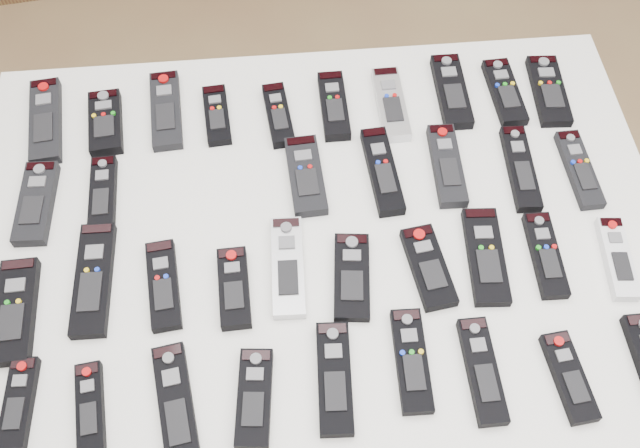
{
  "coord_description": "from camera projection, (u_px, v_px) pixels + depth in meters",
  "views": [
    {
      "loc": [
        -0.06,
        -0.72,
        1.87
      ],
      "look_at": [
        -0.01,
        -0.06,
        0.8
      ],
      "focal_mm": 40.0,
      "sensor_mm": 36.0,
      "label": 1
    }
  ],
  "objects": [
    {
      "name": "ground",
      "position": [
        320.0,
        356.0,
        1.97
      ],
      "size": [
        4.0,
        4.0,
        0.0
      ],
      "primitive_type": "plane",
      "color": "#906849",
      "rests_on": "ground"
    },
    {
      "name": "table",
      "position": [
        320.0,
        246.0,
        1.32
      ],
      "size": [
        1.25,
        0.88,
        0.78
      ],
      "color": "white",
      "rests_on": "ground"
    },
    {
      "name": "remote_0",
      "position": [
        46.0,
        121.0,
        1.39
      ],
      "size": [
        0.08,
        0.21,
        0.02
      ],
      "primitive_type": "cube",
      "rotation": [
        0.0,
        0.0,
        0.11
      ],
      "color": "black",
      "rests_on": "table"
    },
    {
      "name": "remote_1",
      "position": [
        106.0,
        123.0,
        1.39
      ],
      "size": [
        0.07,
        0.15,
        0.02
      ],
      "primitive_type": "cube",
      "rotation": [
        0.0,
        0.0,
        0.09
      ],
      "color": "black",
      "rests_on": "table"
    },
    {
      "name": "remote_2",
      "position": [
        166.0,
        110.0,
        1.41
      ],
      "size": [
        0.07,
        0.19,
        0.02
      ],
      "primitive_type": "cube",
      "rotation": [
        0.0,
        0.0,
        0.06
      ],
      "color": "black",
      "rests_on": "table"
    },
    {
      "name": "remote_3",
      "position": [
        217.0,
        115.0,
        1.4
      ],
      "size": [
        0.06,
        0.15,
        0.02
      ],
      "primitive_type": "cube",
      "rotation": [
        0.0,
        0.0,
        0.07
      ],
      "color": "black",
      "rests_on": "table"
    },
    {
      "name": "remote_4",
      "position": [
        278.0,
        115.0,
        1.4
      ],
      "size": [
        0.06,
        0.15,
        0.02
      ],
      "primitive_type": "cube",
      "rotation": [
        0.0,
        0.0,
        0.1
      ],
      "color": "black",
      "rests_on": "table"
    },
    {
      "name": "remote_5",
      "position": [
        334.0,
        106.0,
        1.41
      ],
      "size": [
        0.05,
        0.16,
        0.02
      ],
      "primitive_type": "cube",
      "rotation": [
        0.0,
        0.0,
        0.01
      ],
      "color": "black",
      "rests_on": "table"
    },
    {
      "name": "remote_6",
      "position": [
        391.0,
        104.0,
        1.41
      ],
      "size": [
        0.06,
        0.18,
        0.02
      ],
      "primitive_type": "cube",
      "rotation": [
        0.0,
        0.0,
        0.01
      ],
      "color": "#B7B7BC",
      "rests_on": "table"
    },
    {
      "name": "remote_7",
      "position": [
        451.0,
        91.0,
        1.43
      ],
      "size": [
        0.06,
        0.18,
        0.02
      ],
      "primitive_type": "cube",
      "rotation": [
        0.0,
        0.0,
        -0.01
      ],
      "color": "black",
      "rests_on": "table"
    },
    {
      "name": "remote_8",
      "position": [
        504.0,
        92.0,
        1.43
      ],
      "size": [
        0.06,
        0.17,
        0.02
      ],
      "primitive_type": "cube",
      "rotation": [
        0.0,
        0.0,
        0.04
      ],
      "color": "black",
      "rests_on": "table"
    },
    {
      "name": "remote_9",
      "position": [
        549.0,
        91.0,
        1.44
      ],
      "size": [
        0.07,
        0.18,
        0.02
      ],
      "primitive_type": "cube",
      "rotation": [
        0.0,
        0.0,
        -0.06
      ],
      "color": "black",
      "rests_on": "table"
    },
    {
      "name": "remote_10",
      "position": [
        36.0,
        203.0,
        1.29
      ],
      "size": [
        0.07,
        0.17,
        0.02
      ],
      "primitive_type": "cube",
      "rotation": [
        0.0,
        0.0,
        -0.04
      ],
      "color": "black",
      "rests_on": "table"
    },
    {
      "name": "remote_11",
      "position": [
        103.0,
        195.0,
        1.3
      ],
      "size": [
        0.05,
        0.16,
        0.02
      ],
      "primitive_type": "cube",
      "rotation": [
        0.0,
        0.0,
        0.03
      ],
      "color": "black",
      "rests_on": "table"
    },
    {
      "name": "remote_12",
      "position": [
        306.0,
        176.0,
        1.32
      ],
      "size": [
        0.07,
        0.17,
        0.02
      ],
      "primitive_type": "cube",
      "rotation": [
        0.0,
        0.0,
        0.05
      ],
      "color": "black",
      "rests_on": "table"
    },
    {
      "name": "remote_13",
      "position": [
        382.0,
        171.0,
        1.33
      ],
      "size": [
        0.06,
        0.19,
        0.02
      ],
      "primitive_type": "cube",
      "rotation": [
        0.0,
        0.0,
        0.07
      ],
      "color": "black",
      "rests_on": "table"
    },
    {
      "name": "remote_14",
      "position": [
        447.0,
        165.0,
        1.34
      ],
      "size": [
        0.06,
        0.18,
        0.02
      ],
      "primitive_type": "cube",
      "rotation": [
        0.0,
        0.0,
        -0.03
      ],
      "color": "black",
      "rests_on": "table"
    },
    {
      "name": "remote_15",
      "position": [
        520.0,
        168.0,
        1.33
      ],
      "size": [
        0.05,
        0.19,
        0.02
      ],
      "primitive_type": "cube",
      "rotation": [
        0.0,
        0.0,
        -0.05
      ],
      "color": "black",
      "rests_on": "table"
    },
    {
      "name": "remote_16",
      "position": [
        579.0,
        169.0,
        1.33
      ],
      "size": [
        0.05,
        0.17,
        0.02
      ],
      "primitive_type": "cube",
      "rotation": [
        0.0,
        0.0,
        0.03
      ],
      "color": "black",
      "rests_on": "table"
    },
    {
      "name": "remote_17",
      "position": [
        16.0,
        311.0,
        1.18
      ],
      "size": [
        0.07,
        0.19,
        0.02
      ],
      "primitive_type": "cube",
      "rotation": [
        0.0,
        0.0,
        0.03
      ],
      "color": "black",
      "rests_on": "table"
    },
    {
      "name": "remote_18",
      "position": [
        93.0,
        279.0,
        1.21
      ],
      "size": [
        0.06,
        0.21,
        0.02
      ],
      "primitive_type": "cube",
      "rotation": [
        0.0,
        0.0,
        -0.02
      ],
      "color": "black",
      "rests_on": "table"
    },
    {
      "name": "remote_19",
      "position": [
        163.0,
        285.0,
        1.2
      ],
      "size": [
        0.07,
        0.17,
        0.02
      ],
      "primitive_type": "cube",
      "rotation": [
        0.0,
        0.0,
        0.1
      ],
      "color": "black",
      "rests_on": "table"
    },
    {
      "name": "remote_20",
      "position": [
        234.0,
        288.0,
        1.2
      ],
      "size": [
        0.05,
        0.15,
        0.02
      ],
      "primitive_type": "cube",
      "rotation": [
        0.0,
        0.0,
        0.03
      ],
      "color": "black",
      "rests_on": "table"
    },
    {
      "name": "remote_21",
      "position": [
        288.0,
        267.0,
        1.22
      ],
      "size": [
        0.06,
        0.19,
        0.02
      ],
      "primitive_type": "cube",
      "rotation": [
        0.0,
        0.0,
        -0.03
      ],
      "color": "#B7B7BC",
      "rests_on": "table"
    },
    {
      "name": "remote_22",
      "position": [
        352.0,
        277.0,
        1.21
      ],
      "size": [
        0.08,
        0.17,
        0.02
      ],
      "primitive_type": "cube",
      "rotation": [
        0.0,
        0.0,
        -0.11
      ],
      "color": "black",
      "rests_on": "table"
    },
    {
      "name": "remote_23",
      "position": [
        428.0,
        267.0,
        1.22
      ],
      "size": [
        0.08,
        0.16,
        0.02
      ],
      "primitive_type": "cube",
      "rotation": [
        0.0,
        0.0,
        0.14
      ],
      "color": "black",
      "rests_on": "table"
    },
    {
      "name": "remote_24",
      "position": [
        486.0,
        256.0,
        1.23
      ],
      "size": [
        0.07,
        0.19,
        0.02
      ],
      "primitive_type": "cube",
      "rotation": [
        0.0,
        0.0,
        -0.07
      ],
      "color": "black",
      "rests_on": "table"
    },
    {
      "name": "remote_25",
      "position": [
        545.0,
        255.0,
        1.24
      ],
      "size": [
        0.05,
        0.17,
        0.02
      ],
      "primitive_type": "cube",
      "rotation": [
        0.0,
        0.0,
        -0.02
      ],
      "color": "black",
      "rests_on": "table"
    },
    {
      "name": "remote_26",
      "position": [
        617.0,
        258.0,
        1.23
      ],
      "size": [
        0.06,
        0.16,
        0.02
      ],
      "primitive_type": "cube",
      "rotation": [
        0.0,
        0.0,
        -0.09
      ],
      "color": "silver",
      "rests_on": "table"
    },
    {
      "name": "remote_27",
      "position": [
        19.0,
        403.0,
        1.1
      ],
      "size": [
        0.05,
        0.14,
        0.02
      ],
      "primitive_type": "cube",
      "rotation": [
        0.0,
        0.0,
        -0.04
      ],
      "color": "black",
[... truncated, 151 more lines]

